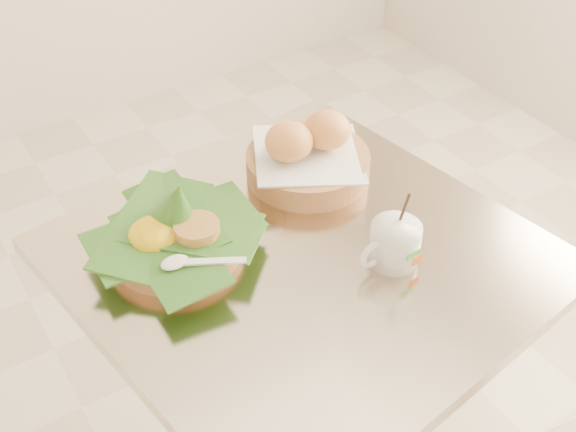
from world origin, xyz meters
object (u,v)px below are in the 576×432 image
cafe_table (302,341)px  coffee_mug (394,243)px  rice_basket (174,231)px  bread_basket (308,156)px

cafe_table → coffee_mug: bearing=-39.4°
coffee_mug → rice_basket: bearing=143.2°
cafe_table → rice_basket: size_ratio=2.85×
bread_basket → rice_basket: bearing=-169.3°
bread_basket → coffee_mug: coffee_mug is taller
bread_basket → coffee_mug: bearing=-92.8°
rice_basket → coffee_mug: (0.28, -0.21, 0.00)m
rice_basket → bread_basket: bearing=10.7°
bread_basket → coffee_mug: (-0.01, -0.27, -0.00)m
cafe_table → bread_basket: 0.34m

